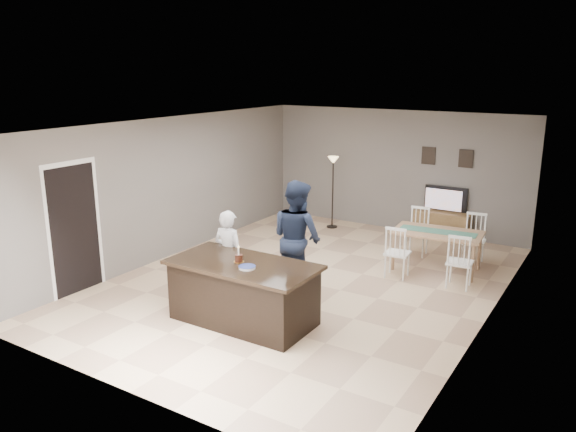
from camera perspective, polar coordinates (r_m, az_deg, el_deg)
The scene contains 14 objects.
floor at distance 9.76m, azimuth 1.82°, elevation -6.76°, with size 8.00×8.00×0.00m, color #D2AE86.
room_shell at distance 9.27m, azimuth 1.90°, elevation 2.93°, with size 8.00×8.00×8.00m.
kitchen_island at distance 8.19m, azimuth -4.54°, elevation -7.72°, with size 2.15×1.10×0.90m.
tv_console at distance 12.54m, azimuth 15.33°, elevation -0.92°, with size 1.20×0.40×0.60m, color brown.
television at distance 12.47m, azimuth 15.60°, elevation 1.65°, with size 0.91×0.12×0.53m, color black.
tv_screen_glow at distance 12.39m, azimuth 15.50°, elevation 1.61°, with size 0.78×0.78×0.00m, color orange.
picture_frames at distance 12.45m, azimuth 15.84°, elevation 5.78°, with size 1.10×0.02×0.38m.
doorway at distance 9.63m, azimuth -20.96°, elevation -0.17°, with size 0.00×2.10×2.65m.
woman at distance 8.89m, azimuth -6.02°, elevation -4.01°, with size 0.53×0.35×1.46m, color silver.
man at distance 9.04m, azimuth 0.91°, elevation -2.21°, with size 0.91×0.71×1.88m, color #171F33.
birthday_cake at distance 8.07m, azimuth -5.02°, elevation -4.28°, with size 0.15×0.15×0.23m.
plate_stack at distance 7.80m, azimuth -4.18°, elevation -5.22°, with size 0.24×0.24×0.04m.
dining_table at distance 10.51m, azimuth 14.93°, elevation -2.19°, with size 1.62×1.87×0.95m.
floor_lamp at distance 12.79m, azimuth 4.60°, elevation 4.40°, with size 0.25×0.25×1.65m.
Camera 1 is at (4.52, -7.87, 3.59)m, focal length 35.00 mm.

